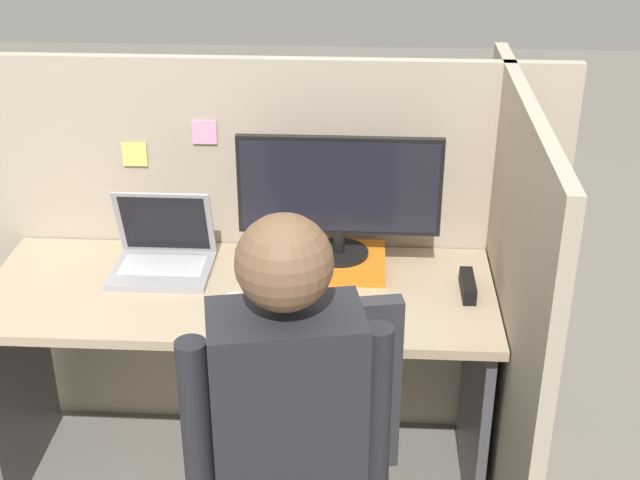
% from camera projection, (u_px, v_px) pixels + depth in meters
% --- Properties ---
extents(cubicle_panel_back, '(2.06, 0.05, 1.36)m').
position_uv_depth(cubicle_panel_back, '(253.00, 254.00, 3.02)').
color(cubicle_panel_back, tan).
rests_on(cubicle_panel_back, ground).
extents(cubicle_panel_right, '(0.04, 1.23, 1.36)m').
position_uv_depth(cubicle_panel_right, '(506.00, 321.00, 2.64)').
color(cubicle_panel_right, tan).
rests_on(cubicle_panel_right, ground).
extents(desk, '(1.56, 0.61, 0.73)m').
position_uv_depth(desk, '(241.00, 337.00, 2.79)').
color(desk, tan).
rests_on(desk, ground).
extents(paper_box, '(0.29, 0.21, 0.06)m').
position_uv_depth(paper_box, '(339.00, 262.00, 2.80)').
color(paper_box, orange).
rests_on(paper_box, desk).
extents(monitor, '(0.62, 0.19, 0.39)m').
position_uv_depth(monitor, '(339.00, 192.00, 2.69)').
color(monitor, black).
rests_on(monitor, paper_box).
extents(laptop, '(0.31, 0.25, 0.25)m').
position_uv_depth(laptop, '(163.00, 256.00, 2.80)').
color(laptop, '#99999E').
rests_on(laptop, desk).
extents(mouse, '(0.07, 0.04, 0.03)m').
position_uv_depth(mouse, '(235.00, 298.00, 2.63)').
color(mouse, silver).
rests_on(mouse, desk).
extents(stapler, '(0.04, 0.16, 0.05)m').
position_uv_depth(stapler, '(468.00, 286.00, 2.68)').
color(stapler, black).
rests_on(stapler, desk).
extents(carrot_toy, '(0.04, 0.12, 0.04)m').
position_uv_depth(carrot_toy, '(303.00, 319.00, 2.52)').
color(carrot_toy, orange).
rests_on(carrot_toy, desk).
extents(person, '(0.47, 0.48, 1.32)m').
position_uv_depth(person, '(281.00, 450.00, 2.00)').
color(person, brown).
rests_on(person, ground).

